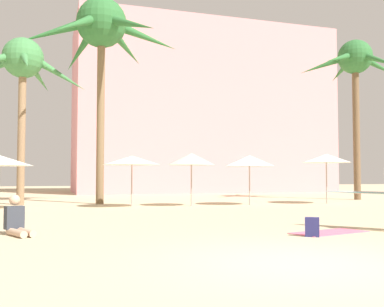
{
  "coord_description": "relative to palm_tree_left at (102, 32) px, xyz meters",
  "views": [
    {
      "loc": [
        -3.68,
        -5.99,
        1.3
      ],
      "look_at": [
        0.59,
        7.55,
        2.03
      ],
      "focal_mm": 42.44,
      "sensor_mm": 36.0,
      "label": 1
    }
  ],
  "objects": [
    {
      "name": "cafe_umbrella_2",
      "position": [
        6.49,
        -2.87,
        -6.33
      ],
      "size": [
        2.3,
        2.3,
        2.29
      ],
      "color": "gray",
      "rests_on": "ground"
    },
    {
      "name": "cafe_umbrella_4",
      "position": [
        -4.25,
        -2.39,
        -6.42
      ],
      "size": [
        2.62,
        2.62,
        2.16
      ],
      "color": "gray",
      "rests_on": "ground"
    },
    {
      "name": "cafe_umbrella_5",
      "position": [
        10.46,
        -3.09,
        -6.18
      ],
      "size": [
        2.32,
        2.32,
        2.41
      ],
      "color": "gray",
      "rests_on": "ground"
    },
    {
      "name": "hotel_pink",
      "position": [
        10.28,
        15.48,
        -1.37
      ],
      "size": [
        21.52,
        9.44,
        14.0
      ],
      "primitive_type": "cube",
      "color": "pink",
      "rests_on": "ground"
    },
    {
      "name": "cafe_umbrella_1",
      "position": [
        3.68,
        -2.87,
        -6.29
      ],
      "size": [
        2.09,
        2.09,
        2.35
      ],
      "color": "gray",
      "rests_on": "ground"
    },
    {
      "name": "beach_towel",
      "position": [
        3.9,
        -12.87,
        -8.36
      ],
      "size": [
        2.03,
        1.27,
        0.01
      ],
      "primitive_type": "cube",
      "rotation": [
        0.0,
        0.0,
        0.26
      ],
      "color": "#EF6684",
      "rests_on": "ground"
    },
    {
      "name": "cafe_umbrella_3",
      "position": [
        1.04,
        -2.7,
        -6.36
      ],
      "size": [
        2.49,
        2.49,
        2.2
      ],
      "color": "gray",
      "rests_on": "ground"
    },
    {
      "name": "ground",
      "position": [
        1.33,
        -16.06,
        -8.37
      ],
      "size": [
        120.0,
        120.0,
        0.0
      ],
      "primitive_type": "plane",
      "color": "#C6B28C"
    },
    {
      "name": "palm_tree_right",
      "position": [
        14.36,
        -0.26,
        -0.7
      ],
      "size": [
        6.14,
        6.25,
        9.19
      ],
      "color": "brown",
      "rests_on": "ground"
    },
    {
      "name": "palm_tree_left",
      "position": [
        0.0,
        0.0,
        0.0
      ],
      "size": [
        7.96,
        7.1,
        10.01
      ],
      "color": "brown",
      "rests_on": "ground"
    },
    {
      "name": "palm_tree_center",
      "position": [
        -3.62,
        0.42,
        -1.89
      ],
      "size": [
        5.8,
        6.15,
        7.84
      ],
      "color": "#896B4C",
      "rests_on": "ground"
    },
    {
      "name": "person_mid_center",
      "position": [
        -3.01,
        -11.17,
        -8.06
      ],
      "size": [
        0.74,
        1.03,
        0.9
      ],
      "rotation": [
        0.0,
        0.0,
        5.13
      ],
      "color": "#D1A889",
      "rests_on": "ground"
    },
    {
      "name": "backpack",
      "position": [
        3.13,
        -13.37,
        -8.17
      ],
      "size": [
        0.35,
        0.34,
        0.42
      ],
      "rotation": [
        0.0,
        0.0,
        0.97
      ],
      "color": "navy",
      "rests_on": "ground"
    }
  ]
}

